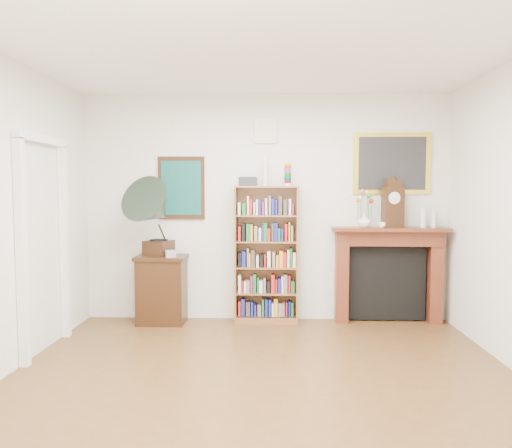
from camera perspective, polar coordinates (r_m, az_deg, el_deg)
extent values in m
cube|color=#503518|center=(4.06, 0.68, -19.83)|extent=(4.50, 5.00, 0.01)
cube|color=white|center=(3.89, 0.72, 21.40)|extent=(4.50, 5.00, 0.01)
cube|color=silver|center=(6.22, 1.10, 1.83)|extent=(4.50, 0.01, 2.80)
cube|color=silver|center=(1.24, -1.35, -7.03)|extent=(4.50, 0.01, 2.80)
cube|color=white|center=(5.02, -25.21, -3.08)|extent=(0.08, 0.08, 2.10)
cube|color=white|center=(5.87, -21.06, -1.99)|extent=(0.08, 0.08, 2.10)
cube|color=white|center=(5.44, -23.29, 8.90)|extent=(0.08, 1.02, 0.08)
cube|color=black|center=(6.30, -8.52, 4.09)|extent=(0.58, 0.03, 0.78)
cube|color=#104E48|center=(6.28, -8.55, 4.09)|extent=(0.50, 0.01, 0.67)
cube|color=white|center=(6.24, 1.11, 10.58)|extent=(0.26, 0.03, 0.30)
cube|color=silver|center=(6.22, 1.11, 10.60)|extent=(0.22, 0.01, 0.26)
cube|color=gold|center=(6.38, 15.27, 6.69)|extent=(0.95, 0.03, 0.75)
cube|color=#262628|center=(6.36, 15.31, 6.70)|extent=(0.82, 0.01, 0.65)
cube|color=brown|center=(6.13, -2.29, -3.48)|extent=(0.03, 0.27, 1.67)
cube|color=brown|center=(6.12, 4.72, -3.50)|extent=(0.03, 0.27, 1.67)
cube|color=brown|center=(6.06, 1.23, 4.27)|extent=(0.78, 0.30, 0.02)
cube|color=brown|center=(6.27, 1.20, -10.78)|extent=(0.78, 0.30, 0.07)
cube|color=brown|center=(6.24, 1.23, -3.35)|extent=(0.77, 0.04, 1.67)
cube|color=brown|center=(6.19, 1.21, -7.87)|extent=(0.73, 0.28, 0.02)
cube|color=brown|center=(6.13, 1.21, -4.97)|extent=(0.73, 0.28, 0.02)
cube|color=brown|center=(6.09, 1.22, -2.02)|extent=(0.73, 0.28, 0.02)
cube|color=brown|center=(6.07, 1.22, 0.96)|extent=(0.73, 0.28, 0.02)
cube|color=black|center=(6.24, -10.71, -7.36)|extent=(0.61, 0.45, 0.83)
cube|color=#551E13|center=(6.25, 9.77, -5.91)|extent=(0.16, 0.21, 1.13)
cube|color=#551E13|center=(6.50, 19.75, -5.70)|extent=(0.16, 0.21, 1.13)
cube|color=#551E13|center=(6.29, 14.94, -1.56)|extent=(1.29, 0.25, 0.19)
cube|color=#551E13|center=(6.24, 15.04, -0.57)|extent=(1.40, 0.38, 0.04)
cube|color=black|center=(6.43, 14.71, -6.54)|extent=(0.94, 0.09, 0.91)
cube|color=black|center=(6.24, -11.05, -2.68)|extent=(0.37, 0.37, 0.18)
cylinder|color=black|center=(6.23, -11.07, -1.81)|extent=(0.29, 0.29, 0.01)
cone|color=#2C4033|center=(6.03, -11.49, 1.79)|extent=(0.80, 0.89, 0.76)
cube|color=#B5B5C2|center=(6.02, -9.72, -3.38)|extent=(0.15, 0.15, 0.08)
cube|color=black|center=(6.23, 15.36, 1.87)|extent=(0.27, 0.18, 0.49)
cylinder|color=white|center=(6.15, 15.53, 2.88)|extent=(0.14, 0.04, 0.14)
cube|color=black|center=(6.22, 15.41, 4.44)|extent=(0.20, 0.14, 0.09)
imported|color=white|center=(6.15, 12.28, 0.39)|extent=(0.19, 0.19, 0.17)
imported|color=silver|center=(6.14, 14.22, -0.12)|extent=(0.11, 0.11, 0.07)
cylinder|color=silver|center=(6.31, 18.54, 0.70)|extent=(0.07, 0.07, 0.24)
cylinder|color=silver|center=(6.39, 19.62, 0.53)|extent=(0.06, 0.06, 0.20)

